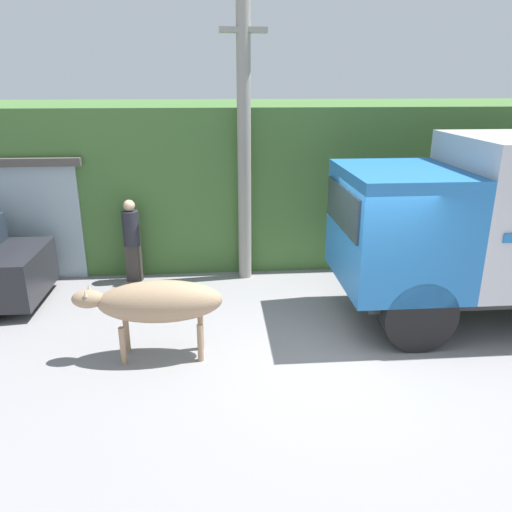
{
  "coord_description": "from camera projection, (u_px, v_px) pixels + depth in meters",
  "views": [
    {
      "loc": [
        -1.87,
        -6.87,
        4.0
      ],
      "look_at": [
        -1.28,
        0.44,
        1.44
      ],
      "focal_mm": 35.0,
      "sensor_mm": 36.0,
      "label": 1
    }
  ],
  "objects": [
    {
      "name": "ground_plane",
      "position": [
        338.0,
        348.0,
        7.93
      ],
      "size": [
        60.0,
        60.0,
        0.0
      ],
      "primitive_type": "plane",
      "color": "gray"
    },
    {
      "name": "utility_pole",
      "position": [
        244.0,
        141.0,
        9.9
      ],
      "size": [
        0.9,
        0.27,
        5.57
      ],
      "color": "gray",
      "rests_on": "ground_plane"
    },
    {
      "name": "hillside_embankment",
      "position": [
        287.0,
        173.0,
        13.02
      ],
      "size": [
        32.0,
        5.09,
        3.51
      ],
      "color": "#426B33",
      "rests_on": "ground_plane"
    },
    {
      "name": "pedestrian_on_hill",
      "position": [
        132.0,
        237.0,
        10.29
      ],
      "size": [
        0.43,
        0.43,
        1.75
      ],
      "rotation": [
        0.0,
        0.0,
        2.84
      ],
      "color": "#38332D",
      "rests_on": "ground_plane"
    },
    {
      "name": "brown_cow",
      "position": [
        157.0,
        302.0,
        7.39
      ],
      "size": [
        2.2,
        0.64,
        1.24
      ],
      "rotation": [
        0.0,
        0.0,
        -0.24
      ],
      "color": "#9E7F60",
      "rests_on": "ground_plane"
    }
  ]
}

